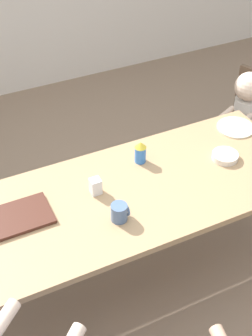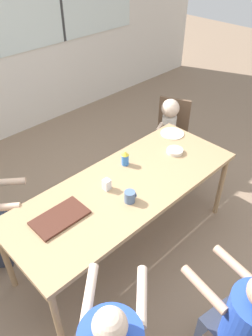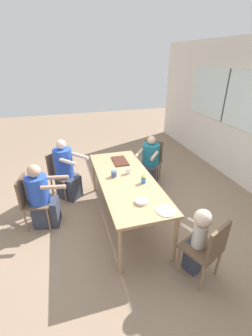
{
  "view_description": "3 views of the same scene",
  "coord_description": "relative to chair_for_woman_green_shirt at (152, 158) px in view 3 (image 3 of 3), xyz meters",
  "views": [
    {
      "loc": [
        -0.81,
        -1.68,
        2.53
      ],
      "look_at": [
        0.0,
        0.0,
        0.95
      ],
      "focal_mm": 50.0,
      "sensor_mm": 36.0,
      "label": 1
    },
    {
      "loc": [
        -1.46,
        -1.49,
        2.56
      ],
      "look_at": [
        0.0,
        0.0,
        0.95
      ],
      "focal_mm": 35.0,
      "sensor_mm": 36.0,
      "label": 2
    },
    {
      "loc": [
        2.88,
        -0.83,
        2.45
      ],
      "look_at": [
        0.0,
        0.0,
        0.95
      ],
      "focal_mm": 24.0,
      "sensor_mm": 36.0,
      "label": 3
    }
  ],
  "objects": [
    {
      "name": "milk_carton_small",
      "position": [
        1.0,
        -0.84,
        0.3
      ],
      "size": [
        0.06,
        0.06,
        0.09
      ],
      "color": "silver",
      "rests_on": "dining_table"
    },
    {
      "name": "person_toddler",
      "position": [
        2.36,
        -0.38,
        -0.01
      ],
      "size": [
        0.35,
        0.28,
        0.95
      ],
      "rotation": [
        0.0,
        0.0,
        -4.3
      ],
      "color": "#333847",
      "rests_on": "ground_plane"
    },
    {
      "name": "chair_for_man_teal_shirt",
      "position": [
        0.88,
        -2.36,
        0.0
      ],
      "size": [
        0.47,
        0.47,
        0.86
      ],
      "rotation": [
        0.0,
        0.0,
        -0.18
      ],
      "color": "brown",
      "rests_on": "ground_plane"
    },
    {
      "name": "person_man_blue_shirt",
      "position": [
        0.19,
        -1.79,
        -0.0
      ],
      "size": [
        0.66,
        0.65,
        1.15
      ],
      "rotation": [
        0.0,
        0.0,
        -0.83
      ],
      "color": "#333847",
      "rests_on": "ground_plane"
    },
    {
      "name": "coffee_mug",
      "position": [
        1.04,
        -1.07,
        0.3
      ],
      "size": [
        0.09,
        0.09,
        0.1
      ],
      "color": "slate",
      "rests_on": "dining_table"
    },
    {
      "name": "chair_for_man_blue_shirt",
      "position": [
        0.07,
        -1.9,
        0.0
      ],
      "size": [
        0.57,
        0.57,
        0.86
      ],
      "rotation": [
        0.0,
        0.0,
        -0.83
      ],
      "color": "brown",
      "rests_on": "ground_plane"
    },
    {
      "name": "chair_for_toddler",
      "position": [
        2.49,
        -0.32,
        0.0
      ],
      "size": [
        0.53,
        0.53,
        0.86
      ],
      "rotation": [
        0.0,
        0.0,
        -4.3
      ],
      "color": "brown",
      "rests_on": "ground_plane"
    },
    {
      "name": "person_man_teal_shirt",
      "position": [
        0.91,
        -2.19,
        -0.04
      ],
      "size": [
        0.42,
        0.63,
        1.06
      ],
      "rotation": [
        0.0,
        0.0,
        -0.18
      ],
      "color": "#333847",
      "rests_on": "ground_plane"
    },
    {
      "name": "dining_table",
      "position": [
        1.15,
        -0.91,
        0.2
      ],
      "size": [
        2.11,
        0.82,
        0.77
      ],
      "color": "tan",
      "rests_on": "ground_plane"
    },
    {
      "name": "plate_tortillas",
      "position": [
        2.06,
        -0.67,
        0.26
      ],
      "size": [
        0.24,
        0.24,
        0.01
      ],
      "color": "beige",
      "rests_on": "dining_table"
    },
    {
      "name": "ground_plane",
      "position": [
        1.15,
        -0.91,
        -0.51
      ],
      "size": [
        16.0,
        16.0,
        0.0
      ],
      "primitive_type": "plane",
      "color": "#8C725B"
    },
    {
      "name": "bowl_white_shallow",
      "position": [
        1.81,
        -0.9,
        0.27
      ],
      "size": [
        0.16,
        0.16,
        0.04
      ],
      "color": "silver",
      "rests_on": "dining_table"
    },
    {
      "name": "person_woman_green_shirt",
      "position": [
        0.14,
        -0.11,
        -0.06
      ],
      "size": [
        0.7,
        0.65,
        1.03
      ],
      "rotation": [
        0.0,
        0.0,
        -2.24
      ],
      "color": "#333847",
      "rests_on": "ground_plane"
    },
    {
      "name": "sippy_cup",
      "position": [
        1.34,
        -0.7,
        0.33
      ],
      "size": [
        0.07,
        0.07,
        0.14
      ],
      "color": "blue",
      "rests_on": "dining_table"
    },
    {
      "name": "food_tray_dark",
      "position": [
        0.53,
        -0.84,
        0.27
      ],
      "size": [
        0.41,
        0.24,
        0.02
      ],
      "color": "#472319",
      "rests_on": "dining_table"
    },
    {
      "name": "chair_for_woman_green_shirt",
      "position": [
        0.0,
        0.0,
        0.0
      ],
      "size": [
        0.56,
        0.56,
        0.86
      ],
      "rotation": [
        0.0,
        0.0,
        -2.24
      ],
      "color": "brown",
      "rests_on": "ground_plane"
    }
  ]
}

